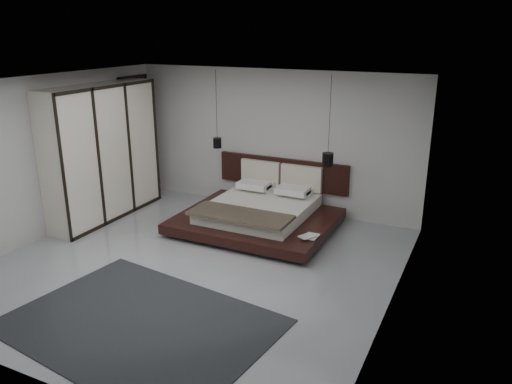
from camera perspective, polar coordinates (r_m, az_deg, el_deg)
The scene contains 14 objects.
floor at distance 7.96m, azimuth -7.10°, elevation -8.27°, with size 6.00×6.00×0.00m, color #94979D.
ceiling at distance 7.18m, azimuth -7.98°, elevation 12.19°, with size 6.00×6.00×0.00m, color white.
wall_back at distance 10.01m, azimuth 1.88°, elevation 5.90°, with size 6.00×6.00×0.00m, color #B5B5B3.
wall_front at distance 5.37m, azimuth -25.27°, elevation -7.05°, with size 6.00×6.00×0.00m, color #B5B5B3.
wall_left at distance 9.39m, azimuth -23.11°, elevation 3.61°, with size 6.00×6.00×0.00m, color #B5B5B3.
wall_right at distance 6.39m, azimuth 15.72°, elevation -1.98°, with size 6.00×6.00×0.00m, color #B5B5B3.
lattice_screen at distance 11.09m, azimuth -13.48°, elevation 6.10°, with size 0.05×0.90×2.60m, color black.
bed at distance 9.27m, azimuth 0.45°, elevation -2.29°, with size 2.75×2.38×1.07m.
book_lower at distance 8.32m, azimuth 5.59°, elevation -4.97°, with size 0.22×0.30×0.03m, color #99724C.
book_upper at distance 8.29m, azimuth 5.40°, elevation -4.87°, with size 0.19×0.26×0.02m, color #99724C.
pendant_left at distance 9.83m, azimuth -4.45°, elevation 5.67°, with size 0.16×0.16×1.50m.
pendant_right at distance 8.96m, azimuth 8.21°, elevation 3.72°, with size 0.20×0.20×1.61m.
wardrobe at distance 9.95m, azimuth -17.14°, elevation 4.32°, with size 0.62×2.61×2.56m.
rug at distance 6.63m, azimuth -13.14°, elevation -14.46°, with size 3.24×2.32×0.01m, color black.
Camera 1 is at (3.94, -5.95, 3.53)m, focal length 35.00 mm.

